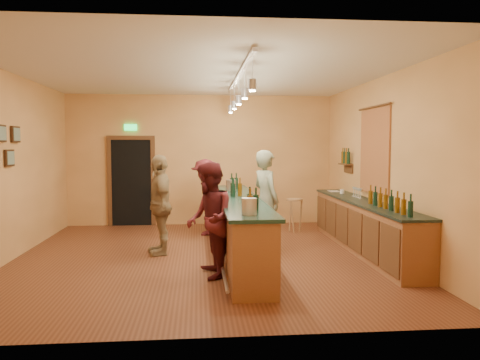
{
  "coord_description": "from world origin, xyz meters",
  "views": [
    {
      "loc": [
        -0.09,
        -8.13,
        1.95
      ],
      "look_at": [
        0.67,
        0.2,
        1.34
      ],
      "focal_mm": 35.0,
      "sensor_mm": 36.0,
      "label": 1
    }
  ],
  "objects": [
    {
      "name": "customer_b",
      "position": [
        -0.76,
        0.31,
        0.9
      ],
      "size": [
        0.63,
        1.12,
        1.8
      ],
      "primitive_type": "imported",
      "rotation": [
        0.0,
        0.0,
        -1.38
      ],
      "color": "#997A51",
      "rests_on": "floor"
    },
    {
      "name": "customer_c",
      "position": [
        0.08,
        2.11,
        0.83
      ],
      "size": [
        0.76,
        1.15,
        1.67
      ],
      "primitive_type": "imported",
      "rotation": [
        0.0,
        0.0,
        -1.71
      ],
      "color": "#59191E",
      "rests_on": "floor"
    },
    {
      "name": "wall_back",
      "position": [
        0.0,
        3.5,
        1.6
      ],
      "size": [
        6.5,
        0.02,
        3.2
      ],
      "primitive_type": "cube",
      "color": "#B47F43",
      "rests_on": "floor"
    },
    {
      "name": "tapestry",
      "position": [
        3.23,
        0.4,
        1.85
      ],
      "size": [
        0.03,
        1.4,
        1.6
      ],
      "primitive_type": "cube",
      "color": "maroon",
      "rests_on": "wall_right"
    },
    {
      "name": "wall_front",
      "position": [
        0.0,
        -3.5,
        1.6
      ],
      "size": [
        6.5,
        0.02,
        3.2
      ],
      "primitive_type": "cube",
      "color": "#B47F43",
      "rests_on": "floor"
    },
    {
      "name": "wall_left",
      "position": [
        -3.25,
        0.0,
        1.6
      ],
      "size": [
        0.02,
        7.0,
        3.2
      ],
      "primitive_type": "cube",
      "color": "#B47F43",
      "rests_on": "floor"
    },
    {
      "name": "customer_a",
      "position": [
        0.08,
        -1.28,
        0.86
      ],
      "size": [
        0.73,
        0.9,
        1.72
      ],
      "primitive_type": "imported",
      "rotation": [
        0.0,
        0.0,
        -1.47
      ],
      "color": "#59191E",
      "rests_on": "floor"
    },
    {
      "name": "floor",
      "position": [
        0.0,
        0.0,
        0.0
      ],
      "size": [
        7.0,
        7.0,
        0.0
      ],
      "primitive_type": "plane",
      "color": "#572918",
      "rests_on": "ground"
    },
    {
      "name": "bottle_shelf",
      "position": [
        3.17,
        1.9,
        1.67
      ],
      "size": [
        0.17,
        0.55,
        0.54
      ],
      "color": "#553619",
      "rests_on": "wall_right"
    },
    {
      "name": "back_counter",
      "position": [
        2.97,
        0.18,
        0.49
      ],
      "size": [
        0.6,
        4.55,
        1.27
      ],
      "color": "brown",
      "rests_on": "floor"
    },
    {
      "name": "bartender",
      "position": [
        1.18,
        0.45,
        0.94
      ],
      "size": [
        0.68,
        0.8,
        1.87
      ],
      "primitive_type": "imported",
      "rotation": [
        0.0,
        0.0,
        1.97
      ],
      "color": "gray",
      "rests_on": "floor"
    },
    {
      "name": "doorway",
      "position": [
        -1.7,
        3.47,
        1.13
      ],
      "size": [
        1.15,
        0.09,
        2.48
      ],
      "color": "black",
      "rests_on": "wall_back"
    },
    {
      "name": "ceiling",
      "position": [
        0.0,
        0.0,
        3.2
      ],
      "size": [
        6.5,
        7.0,
        0.02
      ],
      "primitive_type": "cube",
      "color": "silver",
      "rests_on": "wall_back"
    },
    {
      "name": "tasting_bar",
      "position": [
        0.63,
        -0.0,
        0.61
      ],
      "size": [
        0.73,
        5.1,
        1.38
      ],
      "color": "brown",
      "rests_on": "floor"
    },
    {
      "name": "wall_right",
      "position": [
        3.25,
        0.0,
        1.6
      ],
      "size": [
        0.02,
        7.0,
        3.2
      ],
      "primitive_type": "cube",
      "color": "#B47F43",
      "rests_on": "floor"
    },
    {
      "name": "bar_stool",
      "position": [
        2.09,
        2.2,
        0.62
      ],
      "size": [
        0.37,
        0.37,
        0.76
      ],
      "rotation": [
        0.0,
        0.0,
        0.36
      ],
      "color": "#A06C48",
      "rests_on": "floor"
    },
    {
      "name": "pendant_track",
      "position": [
        0.63,
        -0.0,
        2.98
      ],
      "size": [
        0.11,
        4.6,
        0.5
      ],
      "color": "silver",
      "rests_on": "ceiling"
    }
  ]
}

